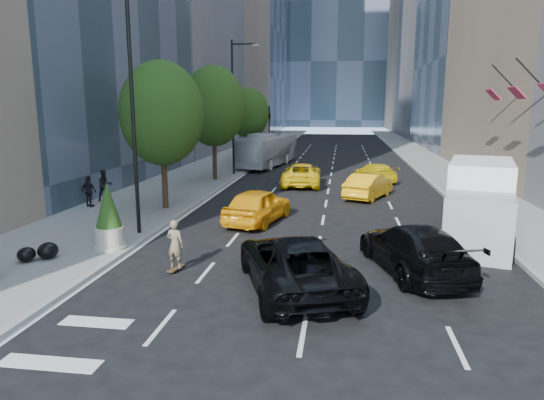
% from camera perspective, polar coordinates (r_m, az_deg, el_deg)
% --- Properties ---
extents(ground, '(160.00, 160.00, 0.00)m').
position_cam_1_polar(ground, '(15.67, 1.13, -8.96)').
color(ground, black).
rests_on(ground, ground).
extents(sidewalk_left, '(6.00, 120.00, 0.15)m').
position_cam_1_polar(sidewalk_left, '(46.21, -5.37, 4.42)').
color(sidewalk_left, slate).
rests_on(sidewalk_left, ground).
extents(sidewalk_right, '(4.00, 120.00, 0.15)m').
position_cam_1_polar(sidewalk_right, '(45.67, 18.55, 3.82)').
color(sidewalk_right, slate).
rests_on(sidewalk_right, ground).
extents(tower_right_far, '(20.00, 24.00, 50.00)m').
position_cam_1_polar(tower_right_far, '(116.09, 19.34, 20.18)').
color(tower_right_far, '#786753').
rests_on(tower_right_far, ground).
extents(lamp_near, '(2.13, 0.22, 10.00)m').
position_cam_1_polar(lamp_near, '(20.32, -15.70, 11.92)').
color(lamp_near, black).
rests_on(lamp_near, sidewalk_left).
extents(lamp_far, '(2.13, 0.22, 10.00)m').
position_cam_1_polar(lamp_far, '(37.51, -4.38, 11.69)').
color(lamp_far, black).
rests_on(lamp_far, sidewalk_left).
extents(tree_near, '(4.20, 4.20, 7.46)m').
position_cam_1_polar(tree_near, '(25.28, -12.84, 9.88)').
color(tree_near, black).
rests_on(tree_near, sidewalk_left).
extents(tree_mid, '(4.50, 4.50, 7.99)m').
position_cam_1_polar(tree_mid, '(34.80, -6.89, 10.88)').
color(tree_mid, black).
rests_on(tree_mid, sidewalk_left).
extents(tree_far, '(3.90, 3.90, 6.92)m').
position_cam_1_polar(tree_far, '(47.48, -2.75, 10.13)').
color(tree_far, black).
rests_on(tree_far, sidewalk_left).
extents(traffic_signal, '(2.48, 0.53, 5.20)m').
position_cam_1_polar(traffic_signal, '(55.24, -0.32, 9.86)').
color(traffic_signal, black).
rests_on(traffic_signal, sidewalk_left).
extents(facade_flags, '(1.85, 13.30, 2.05)m').
position_cam_1_polar(facade_flags, '(26.17, 28.59, 11.53)').
color(facade_flags, black).
rests_on(facade_flags, ground).
extents(skateboarder, '(0.65, 0.49, 1.62)m').
position_cam_1_polar(skateboarder, '(16.21, -11.31, -5.49)').
color(skateboarder, '#756449').
rests_on(skateboarder, ground).
extents(black_sedan_lincoln, '(4.42, 6.36, 1.61)m').
position_cam_1_polar(black_sedan_lincoln, '(14.42, 2.64, -7.38)').
color(black_sedan_lincoln, black).
rests_on(black_sedan_lincoln, ground).
extents(black_sedan_mercedes, '(3.66, 5.90, 1.60)m').
position_cam_1_polar(black_sedan_mercedes, '(16.44, 16.35, -5.52)').
color(black_sedan_mercedes, black).
rests_on(black_sedan_mercedes, ground).
extents(taxi_a, '(2.93, 5.06, 1.62)m').
position_cam_1_polar(taxi_a, '(22.48, -1.66, -0.64)').
color(taxi_a, '#F4A40C').
rests_on(taxi_a, ground).
extents(taxi_b, '(3.17, 4.75, 1.48)m').
position_cam_1_polar(taxi_b, '(29.03, 11.30, 1.67)').
color(taxi_b, '#EAA00C').
rests_on(taxi_b, ground).
extents(taxi_c, '(2.75, 5.59, 1.53)m').
position_cam_1_polar(taxi_c, '(33.05, 3.51, 3.02)').
color(taxi_c, yellow).
rests_on(taxi_c, ground).
extents(taxi_d, '(3.26, 4.87, 1.31)m').
position_cam_1_polar(taxi_d, '(35.51, 12.04, 3.18)').
color(taxi_d, yellow).
rests_on(taxi_d, ground).
extents(city_bus, '(4.21, 10.94, 2.97)m').
position_cam_1_polar(city_bus, '(43.77, -0.49, 5.96)').
color(city_bus, silver).
rests_on(city_bus, ground).
extents(box_truck, '(3.98, 6.97, 3.15)m').
position_cam_1_polar(box_truck, '(20.99, 23.19, -0.17)').
color(box_truck, white).
rests_on(box_truck, ground).
extents(pedestrian_a, '(1.06, 1.05, 1.72)m').
position_cam_1_polar(pedestrian_a, '(28.48, -19.07, 1.64)').
color(pedestrian_a, black).
rests_on(pedestrian_a, sidewalk_left).
extents(pedestrian_b, '(1.04, 0.68, 1.65)m').
position_cam_1_polar(pedestrian_b, '(26.98, -20.72, 0.96)').
color(pedestrian_b, black).
rests_on(pedestrian_b, sidewalk_left).
extents(planter_shrub, '(1.04, 1.04, 2.50)m').
position_cam_1_polar(planter_shrub, '(18.73, -18.66, -1.94)').
color(planter_shrub, '#BBB69B').
rests_on(planter_shrub, sidewalk_left).
extents(garbage_bags, '(1.15, 1.11, 0.57)m').
position_cam_1_polar(garbage_bags, '(18.52, -25.69, -5.54)').
color(garbage_bags, black).
rests_on(garbage_bags, sidewalk_left).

